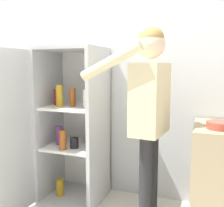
% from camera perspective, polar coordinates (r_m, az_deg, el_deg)
% --- Properties ---
extents(wall_back, '(7.00, 0.06, 2.55)m').
position_cam_1_polar(wall_back, '(2.86, -0.48, 5.84)').
color(wall_back, silver).
rests_on(wall_back, ground_plane).
extents(refrigerator, '(0.70, 1.17, 1.57)m').
position_cam_1_polar(refrigerator, '(2.69, -10.64, -5.00)').
color(refrigerator, '#B7BABC').
rests_on(refrigerator, ground_plane).
extents(person, '(0.69, 0.54, 1.70)m').
position_cam_1_polar(person, '(2.19, 8.08, 0.41)').
color(person, '#262628').
rests_on(person, ground_plane).
extents(bowl, '(0.21, 0.21, 0.06)m').
position_cam_1_polar(bowl, '(2.25, 22.44, -4.41)').
color(bowl, '#B24738').
rests_on(bowl, counter).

